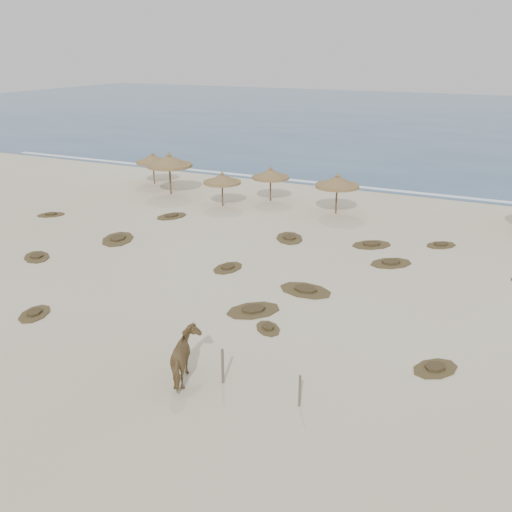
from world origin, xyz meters
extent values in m
plane|color=beige|center=(0.00, 0.00, 0.00)|extent=(160.00, 160.00, 0.00)
cube|color=navy|center=(0.00, 75.00, 0.00)|extent=(200.00, 100.00, 0.01)
cube|color=white|center=(0.00, 26.00, 0.00)|extent=(70.00, 0.60, 0.01)
cylinder|color=brown|center=(-14.45, 20.14, 0.95)|extent=(0.11, 0.11, 1.89)
cylinder|color=olive|center=(-14.45, 20.14, 1.73)|extent=(2.89, 2.89, 0.16)
cone|color=olive|center=(-14.45, 20.14, 2.03)|extent=(2.79, 2.79, 0.68)
cone|color=olive|center=(-14.45, 20.14, 2.43)|extent=(0.32, 0.32, 0.20)
cylinder|color=brown|center=(-11.32, 17.81, 1.18)|extent=(0.13, 0.13, 2.36)
cylinder|color=olive|center=(-11.32, 17.81, 2.16)|extent=(4.22, 4.22, 0.20)
cone|color=olive|center=(-11.32, 17.81, 2.53)|extent=(4.08, 4.08, 0.84)
cone|color=olive|center=(-11.32, 17.81, 3.03)|extent=(0.40, 0.40, 0.25)
cylinder|color=brown|center=(-6.20, 16.52, 0.91)|extent=(0.10, 0.10, 1.82)
cylinder|color=olive|center=(-6.20, 16.52, 1.66)|extent=(3.41, 3.41, 0.16)
cone|color=olive|center=(-6.20, 16.52, 1.95)|extent=(3.29, 3.29, 0.65)
cone|color=olive|center=(-6.20, 16.52, 2.34)|extent=(0.31, 0.31, 0.19)
cylinder|color=brown|center=(-3.77, 19.18, 0.93)|extent=(0.11, 0.11, 1.86)
cylinder|color=olive|center=(-3.77, 19.18, 1.70)|extent=(2.94, 2.94, 0.16)
cone|color=olive|center=(-3.77, 19.18, 1.99)|extent=(2.85, 2.85, 0.66)
cone|color=olive|center=(-3.77, 19.18, 2.39)|extent=(0.32, 0.32, 0.20)
cylinder|color=brown|center=(1.48, 18.06, 1.02)|extent=(0.12, 0.12, 2.04)
cylinder|color=olive|center=(1.48, 18.06, 1.86)|extent=(3.23, 3.23, 0.17)
cone|color=olive|center=(1.48, 18.06, 2.18)|extent=(3.12, 3.12, 0.73)
cone|color=olive|center=(1.48, 18.06, 2.62)|extent=(0.35, 0.35, 0.21)
imported|color=olive|center=(3.24, -3.28, 0.85)|extent=(1.70, 2.21, 1.70)
cylinder|color=brown|center=(4.41, -2.89, 0.62)|extent=(0.12, 0.12, 1.25)
cylinder|color=brown|center=(7.15, -3.02, 0.54)|extent=(0.10, 0.10, 1.08)
camera|label=1|loc=(12.35, -17.04, 10.46)|focal=40.00mm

